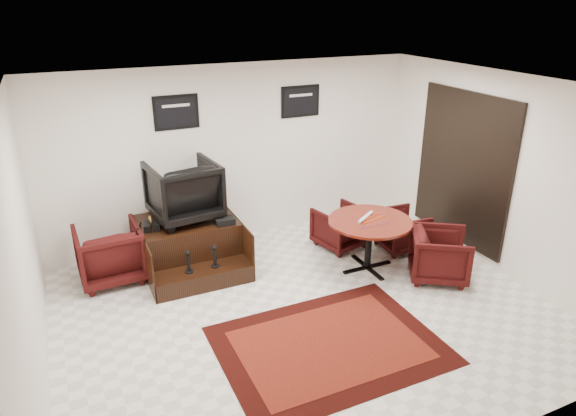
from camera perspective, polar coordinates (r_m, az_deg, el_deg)
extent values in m
plane|color=white|center=(6.64, 2.05, -11.44)|extent=(6.00, 6.00, 0.00)
cube|color=white|center=(8.15, -5.74, 5.95)|extent=(6.00, 0.02, 2.80)
cube|color=white|center=(4.17, 18.25, -12.38)|extent=(6.00, 0.02, 2.80)
cube|color=white|center=(5.44, -27.38, -5.32)|extent=(0.02, 5.00, 2.80)
cube|color=white|center=(7.73, 22.54, 3.37)|extent=(0.02, 5.00, 2.80)
cube|color=white|center=(5.58, 2.45, 13.13)|extent=(6.00, 5.00, 0.02)
cube|color=black|center=(8.20, 18.83, 4.21)|extent=(0.05, 1.90, 2.30)
cube|color=black|center=(8.19, 18.77, 4.20)|extent=(0.02, 1.72, 2.12)
cube|color=black|center=(8.20, 18.80, 4.20)|extent=(0.03, 0.05, 2.12)
cube|color=black|center=(7.72, -12.32, 10.35)|extent=(0.66, 0.03, 0.50)
cube|color=black|center=(7.70, -12.29, 10.33)|extent=(0.58, 0.01, 0.42)
cube|color=silver|center=(7.68, -12.35, 11.05)|extent=(0.40, 0.00, 0.04)
cube|color=black|center=(8.37, 1.38, 11.77)|extent=(0.66, 0.03, 0.50)
cube|color=black|center=(8.35, 1.43, 11.75)|extent=(0.58, 0.01, 0.42)
cube|color=silver|center=(8.33, 1.45, 12.42)|extent=(0.40, 0.00, 0.04)
cube|color=black|center=(6.10, 4.58, -14.94)|extent=(2.48, 1.86, 0.01)
cube|color=#52110B|center=(6.10, 4.59, -14.89)|extent=(2.04, 1.42, 0.01)
cube|color=black|center=(7.71, -10.99, -3.70)|extent=(1.37, 1.02, 0.71)
cube|color=black|center=(7.21, -9.42, -7.63)|extent=(1.37, 0.41, 0.25)
cube|color=black|center=(7.43, -15.70, -5.23)|extent=(0.02, 1.43, 0.71)
cube|color=black|center=(7.70, -5.69, -3.42)|extent=(0.02, 1.43, 0.71)
cylinder|color=black|center=(7.10, -10.92, -6.95)|extent=(0.11, 0.11, 0.02)
cylinder|color=black|center=(7.04, -11.00, -6.03)|extent=(0.04, 0.04, 0.24)
sphere|color=black|center=(6.97, -11.09, -4.91)|extent=(0.07, 0.07, 0.07)
cylinder|color=black|center=(7.18, -8.08, -6.40)|extent=(0.11, 0.11, 0.02)
cylinder|color=black|center=(7.12, -8.14, -5.49)|extent=(0.04, 0.04, 0.24)
sphere|color=black|center=(7.05, -8.21, -4.37)|extent=(0.07, 0.07, 0.07)
imported|color=black|center=(7.44, -11.55, 2.19)|extent=(1.00, 0.95, 0.94)
cube|color=black|center=(7.35, -15.37, -1.99)|extent=(0.13, 0.26, 0.09)
cube|color=black|center=(7.35, -14.44, -1.90)|extent=(0.13, 0.26, 0.09)
cube|color=black|center=(7.32, -7.03, -1.44)|extent=(0.28, 0.20, 0.09)
imported|color=black|center=(7.55, -19.24, -4.53)|extent=(0.88, 0.83, 0.88)
cylinder|color=#4A150A|center=(7.35, 9.11, -1.46)|extent=(1.18, 1.18, 0.04)
cylinder|color=black|center=(7.51, 8.94, -4.01)|extent=(0.10, 0.10, 0.70)
cube|color=black|center=(7.68, 8.77, -6.52)|extent=(0.79, 0.06, 0.03)
cube|color=black|center=(7.68, 8.77, -6.52)|extent=(0.06, 0.79, 0.03)
imported|color=black|center=(8.13, 5.82, -1.92)|extent=(0.83, 0.80, 0.72)
imported|color=black|center=(8.22, 12.51, -2.23)|extent=(0.66, 0.70, 0.69)
imported|color=black|center=(7.48, 16.52, -4.81)|extent=(1.01, 1.03, 0.78)
cylinder|color=silver|center=(7.38, 8.61, -0.99)|extent=(0.38, 0.27, 0.05)
cylinder|color=#F44E0D|center=(7.36, 9.60, -1.27)|extent=(0.44, 0.12, 0.01)
cylinder|color=#F44E0D|center=(7.43, 9.17, -0.99)|extent=(0.42, 0.18, 0.01)
cylinder|color=#4C1933|center=(7.07, 8.34, -2.21)|extent=(0.08, 0.07, 0.01)
cylinder|color=#4C1933|center=(7.11, 8.74, -2.12)|extent=(0.08, 0.07, 0.01)
cylinder|color=#4C1933|center=(7.14, 9.15, -2.03)|extent=(0.08, 0.07, 0.01)
cylinder|color=#4C1933|center=(7.17, 9.55, -1.95)|extent=(0.08, 0.07, 0.01)
cylinder|color=#4C1933|center=(7.20, 9.95, -1.86)|extent=(0.08, 0.07, 0.01)
cylinder|color=#4C1933|center=(7.23, 10.34, -1.78)|extent=(0.08, 0.07, 0.01)
cylinder|color=#4C1933|center=(7.26, 10.73, -1.70)|extent=(0.08, 0.07, 0.01)
cylinder|color=#4C1933|center=(7.30, 11.12, -1.61)|extent=(0.08, 0.07, 0.01)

